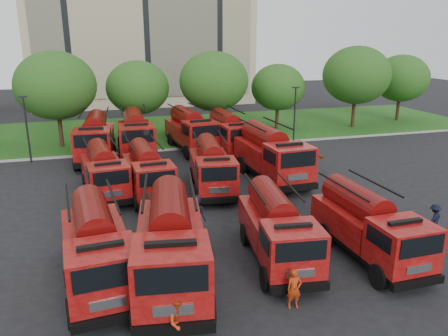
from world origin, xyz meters
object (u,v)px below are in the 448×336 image
object	(u,v)px
fire_truck_3	(368,225)
firefighter_4	(197,231)
fire_truck_5	(147,171)
fire_truck_10	(191,130)
firefighter_0	(293,307)
firefighter_2	(407,267)
fire_truck_6	(212,167)
firefighter_5	(312,172)
fire_truck_2	(277,228)
fire_truck_4	(104,171)
fire_truck_1	(171,243)
fire_truck_0	(97,247)
fire_truck_7	(271,154)
firefighter_3	(432,233)
fire_truck_11	(229,133)
fire_truck_9	(135,134)
fire_truck_8	(95,138)

from	to	relation	value
fire_truck_3	firefighter_4	bearing A→B (deg)	144.26
fire_truck_5	fire_truck_10	distance (m)	11.13
firefighter_0	firefighter_4	distance (m)	7.43
fire_truck_10	firefighter_2	distance (m)	22.46
fire_truck_6	firefighter_4	xyz separation A→B (m)	(-2.26, -5.73, -1.54)
fire_truck_5	firefighter_5	distance (m)	11.97
fire_truck_2	fire_truck_4	size ratio (longest dim) A/B	1.00
fire_truck_1	fire_truck_0	bearing A→B (deg)	172.68
firefighter_0	fire_truck_5	bearing A→B (deg)	110.49
fire_truck_3	fire_truck_4	size ratio (longest dim) A/B	0.98
firefighter_0	fire_truck_1	bearing A→B (deg)	149.30
fire_truck_7	firefighter_2	bearing A→B (deg)	-87.76
fire_truck_3	fire_truck_4	xyz separation A→B (m)	(-10.84, 11.32, -0.01)
fire_truck_0	firefighter_3	distance (m)	16.00
fire_truck_0	firefighter_3	bearing A→B (deg)	-4.17
fire_truck_2	fire_truck_7	size ratio (longest dim) A/B	0.85
fire_truck_10	firefighter_0	xyz separation A→B (m)	(-1.15, -23.16, -1.72)
fire_truck_4	fire_truck_10	xyz separation A→B (m)	(7.32, 9.22, 0.24)
fire_truck_4	fire_truck_5	xyz separation A→B (m)	(2.52, -0.81, 0.02)
fire_truck_6	firefighter_4	distance (m)	6.35
fire_truck_7	fire_truck_1	bearing A→B (deg)	-130.73
fire_truck_4	fire_truck_7	size ratio (longest dim) A/B	0.85
fire_truck_0	fire_truck_7	xyz separation A→B (m)	(11.36, 10.30, 0.19)
fire_truck_10	fire_truck_6	bearing A→B (deg)	-101.46
firefighter_3	fire_truck_3	bearing A→B (deg)	-8.15
fire_truck_2	fire_truck_11	bearing A→B (deg)	86.85
fire_truck_2	firefighter_5	xyz separation A→B (m)	(7.39, 11.02, -1.48)
fire_truck_7	fire_truck_9	world-z (taller)	fire_truck_9
fire_truck_9	fire_truck_10	size ratio (longest dim) A/B	1.01
fire_truck_5	fire_truck_6	world-z (taller)	fire_truck_6
fire_truck_0	firefighter_0	bearing A→B (deg)	-33.18
firefighter_2	fire_truck_2	bearing A→B (deg)	76.72
firefighter_3	fire_truck_8	bearing A→B (deg)	-71.90
fire_truck_3	firefighter_2	distance (m)	2.32
fire_truck_2	fire_truck_9	distance (m)	19.72
firefighter_0	fire_truck_6	bearing A→B (deg)	93.52
fire_truck_7	firefighter_2	xyz separation A→B (m)	(1.13, -12.63, -1.77)
fire_truck_5	fire_truck_8	distance (m)	9.60
firefighter_4	fire_truck_4	bearing A→B (deg)	-8.99
fire_truck_6	fire_truck_9	distance (m)	10.54
fire_truck_3	firefighter_4	world-z (taller)	fire_truck_3
fire_truck_7	fire_truck_5	bearing A→B (deg)	-177.58
fire_truck_10	firefighter_3	bearing A→B (deg)	-74.16
fire_truck_8	firefighter_4	world-z (taller)	fire_truck_8
firefighter_3	fire_truck_4	bearing A→B (deg)	-55.95
fire_truck_1	firefighter_4	distance (m)	5.08
firefighter_2	fire_truck_11	bearing A→B (deg)	15.55
firefighter_2	firefighter_3	distance (m)	4.26
fire_truck_3	fire_truck_6	bearing A→B (deg)	111.74
fire_truck_11	firefighter_2	xyz separation A→B (m)	(1.82, -20.09, -1.68)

